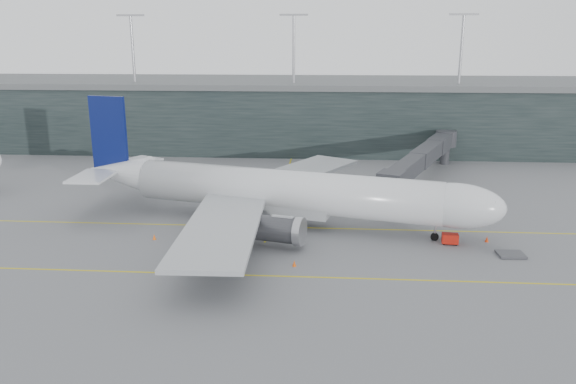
{
  "coord_description": "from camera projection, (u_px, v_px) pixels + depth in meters",
  "views": [
    {
      "loc": [
        12.47,
        -74.71,
        24.2
      ],
      "look_at": [
        7.46,
        -4.0,
        4.89
      ],
      "focal_mm": 35.0,
      "sensor_mm": 36.0,
      "label": 1
    }
  ],
  "objects": [
    {
      "name": "taxiline_a",
      "position": [
        233.0,
        226.0,
        75.26
      ],
      "size": [
        160.0,
        0.25,
        0.02
      ],
      "primitive_type": "cube",
      "color": "gold",
      "rests_on": "ground"
    },
    {
      "name": "cone_nose",
      "position": [
        487.0,
        239.0,
        69.31
      ],
      "size": [
        0.46,
        0.46,
        0.74
      ],
      "primitive_type": "cone",
      "color": "red",
      "rests_on": "ground"
    },
    {
      "name": "gse_cart",
      "position": [
        450.0,
        238.0,
        68.43
      ],
      "size": [
        2.08,
        1.46,
        1.33
      ],
      "rotation": [
        0.0,
        0.0,
        -0.11
      ],
      "color": "#AB160C",
      "rests_on": "ground"
    },
    {
      "name": "main_aircraft",
      "position": [
        282.0,
        191.0,
        74.82
      ],
      "size": [
        57.86,
        53.33,
        16.42
      ],
      "rotation": [
        0.0,
        0.0,
        -0.25
      ],
      "color": "silver",
      "rests_on": "ground"
    },
    {
      "name": "uld_a",
      "position": [
        218.0,
        192.0,
        88.72
      ],
      "size": [
        1.78,
        1.42,
        1.62
      ],
      "rotation": [
        0.0,
        0.0,
        -0.0
      ],
      "color": "#343438",
      "rests_on": "ground"
    },
    {
      "name": "uld_c",
      "position": [
        248.0,
        192.0,
        88.7
      ],
      "size": [
        2.26,
        1.96,
        1.79
      ],
      "rotation": [
        0.0,
        0.0,
        0.22
      ],
      "color": "#343438",
      "rests_on": "ground"
    },
    {
      "name": "baggage_dolly",
      "position": [
        511.0,
        254.0,
        64.85
      ],
      "size": [
        3.11,
        2.53,
        0.3
      ],
      "primitive_type": "cube",
      "rotation": [
        0.0,
        0.0,
        0.04
      ],
      "color": "#3A3A3F",
      "rests_on": "ground"
    },
    {
      "name": "uld_b",
      "position": [
        226.0,
        187.0,
        90.83
      ],
      "size": [
        2.68,
        2.43,
        2.0
      ],
      "rotation": [
        0.0,
        0.0,
        -0.36
      ],
      "color": "#343438",
      "rests_on": "ground"
    },
    {
      "name": "terminal",
      "position": [
        275.0,
        112.0,
        132.93
      ],
      "size": [
        240.0,
        36.0,
        29.0
      ],
      "color": "black",
      "rests_on": "ground"
    },
    {
      "name": "cone_wing_port",
      "position": [
        317.0,
        193.0,
        90.25
      ],
      "size": [
        0.49,
        0.49,
        0.78
      ],
      "primitive_type": "cone",
      "color": "red",
      "rests_on": "ground"
    },
    {
      "name": "cone_tail",
      "position": [
        154.0,
        237.0,
        70.13
      ],
      "size": [
        0.43,
        0.43,
        0.69
      ],
      "primitive_type": "cone",
      "color": "#F85F0D",
      "rests_on": "ground"
    },
    {
      "name": "taxiline_lead_main",
      "position": [
        284.0,
        183.0,
        98.02
      ],
      "size": [
        0.25,
        60.0,
        0.02
      ],
      "primitive_type": "cube",
      "color": "gold",
      "rests_on": "ground"
    },
    {
      "name": "ground",
      "position": [
        237.0,
        217.0,
        79.11
      ],
      "size": [
        320.0,
        320.0,
        0.0
      ],
      "primitive_type": "plane",
      "color": "#5D5C62",
      "rests_on": "ground"
    },
    {
      "name": "jet_bridge",
      "position": [
        415.0,
        152.0,
        98.65
      ],
      "size": [
        19.34,
        43.48,
        6.68
      ],
      "rotation": [
        0.0,
        0.0,
        -0.38
      ],
      "color": "#2E2E33",
      "rests_on": "ground"
    },
    {
      "name": "cone_wing_stbd",
      "position": [
        294.0,
        263.0,
        61.84
      ],
      "size": [
        0.44,
        0.44,
        0.7
      ],
      "primitive_type": "cone",
      "color": "#E1500C",
      "rests_on": "ground"
    },
    {
      "name": "taxiline_b",
      "position": [
        208.0,
        274.0,
        59.86
      ],
      "size": [
        160.0,
        0.25,
        0.02
      ],
      "primitive_type": "cube",
      "color": "gold",
      "rests_on": "ground"
    }
  ]
}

